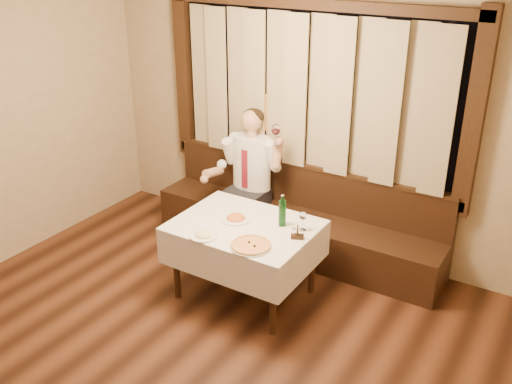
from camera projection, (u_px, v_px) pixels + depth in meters
The scene contains 10 objects.
room at pixel (191, 175), 4.29m from camera, with size 5.01×6.01×2.81m.
banquette at pixel (296, 223), 6.14m from camera, with size 3.20×0.61×0.94m.
dining_table at pixel (245, 234), 5.20m from camera, with size 1.27×0.97×0.76m.
pizza at pixel (251, 245), 4.78m from camera, with size 0.36×0.36×0.04m.
pasta_red at pixel (236, 216), 5.22m from camera, with size 0.28×0.28×0.09m.
pasta_cream at pixel (204, 233), 4.93m from camera, with size 0.25×0.25×0.08m.
green_bottle at pixel (282, 213), 5.09m from camera, with size 0.07×0.07×0.30m.
table_wine_glass at pixel (303, 217), 5.00m from camera, with size 0.07×0.07×0.18m.
cruet_caddy at pixel (297, 234), 4.90m from camera, with size 0.12×0.10×0.12m.
seated_man at pixel (248, 169), 6.10m from camera, with size 0.84×0.63×1.50m.
Camera 1 is at (2.49, -2.14, 3.15)m, focal length 40.00 mm.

